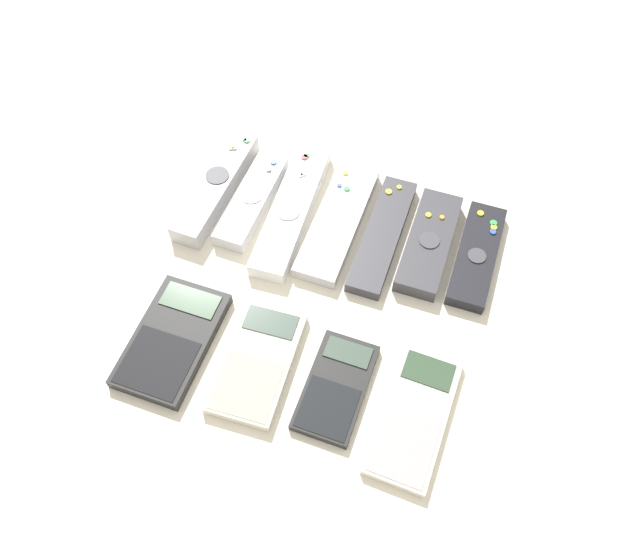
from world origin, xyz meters
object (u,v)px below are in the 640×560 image
object	(u,v)px
remote_0	(216,187)
calculator_3	(414,416)
calculator_1	(257,362)
remote_2	(292,209)
remote_3	(338,221)
remote_4	(382,235)
calculator_2	(336,387)
remote_1	(252,199)
calculator_0	(172,339)
remote_6	(477,255)
remote_5	(429,243)

from	to	relation	value
remote_0	calculator_3	bearing A→B (deg)	-31.75
calculator_1	calculator_3	size ratio (longest dim) A/B	0.91
remote_2	remote_3	xyz separation A→B (m)	(0.06, 0.00, -0.00)
remote_4	calculator_2	distance (m)	0.22
remote_0	calculator_2	xyz separation A→B (m)	(0.23, -0.22, -0.01)
remote_1	calculator_0	size ratio (longest dim) A/B	1.06
remote_1	remote_4	xyz separation A→B (m)	(0.18, -0.00, -0.00)
remote_1	remote_6	size ratio (longest dim) A/B	1.03
remote_2	remote_3	distance (m)	0.06
remote_3	remote_5	world-z (taller)	remote_5
remote_6	calculator_2	distance (m)	0.25
remote_3	calculator_2	xyz separation A→B (m)	(0.06, -0.22, -0.00)
remote_2	remote_5	distance (m)	0.18
remote_1	calculator_0	distance (m)	0.22
remote_4	calculator_0	world-z (taller)	remote_4
remote_6	calculator_3	distance (m)	0.23
remote_3	remote_1	bearing A→B (deg)	-177.40
remote_1	remote_5	world-z (taller)	same
remote_5	calculator_3	distance (m)	0.23
remote_1	calculator_3	size ratio (longest dim) A/B	1.00
remote_0	calculator_2	bearing A→B (deg)	-39.99
remote_5	calculator_1	bearing A→B (deg)	-122.96
remote_6	calculator_0	distance (m)	0.38
calculator_2	remote_1	bearing A→B (deg)	131.95
remote_5	calculator_2	world-z (taller)	remote_5
remote_5	remote_2	bearing A→B (deg)	-178.12
remote_1	remote_4	world-z (taller)	remote_1
remote_6	calculator_1	xyz separation A→B (m)	(-0.21, -0.22, -0.00)
remote_3	remote_0	bearing A→B (deg)	-178.77
remote_6	calculator_1	bearing A→B (deg)	-132.51
remote_2	remote_1	bearing A→B (deg)	178.44
remote_6	calculator_1	size ratio (longest dim) A/B	1.07
calculator_1	calculator_3	bearing A→B (deg)	-3.86
calculator_0	calculator_3	world-z (taller)	calculator_0
remote_0	remote_1	bearing A→B (deg)	-0.37
remote_0	calculator_0	bearing A→B (deg)	-76.97
calculator_0	calculator_2	bearing A→B (deg)	2.37
remote_4	remote_0	bearing A→B (deg)	179.94
remote_0	calculator_1	bearing A→B (deg)	-53.94
remote_1	remote_3	distance (m)	0.12
remote_3	calculator_3	world-z (taller)	remote_3
remote_5	calculator_2	distance (m)	0.23
remote_1	remote_2	distance (m)	0.06
remote_1	remote_5	size ratio (longest dim) A/B	1.02
remote_0	remote_3	world-z (taller)	remote_0
calculator_3	calculator_1	bearing A→B (deg)	-178.86
calculator_0	remote_6	bearing A→B (deg)	37.13
remote_2	remote_6	bearing A→B (deg)	-0.99
remote_0	remote_4	world-z (taller)	remote_0
remote_2	calculator_0	xyz separation A→B (m)	(-0.07, -0.22, -0.00)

